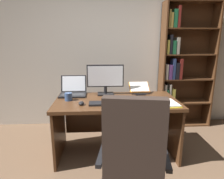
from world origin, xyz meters
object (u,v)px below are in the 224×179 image
Objects in this scene: open_binder at (159,104)px; pen at (128,97)px; laptop at (73,91)px; reading_stand_with_book at (139,88)px; bookshelf at (181,67)px; coffee_mug at (68,97)px; office_chair at (133,167)px; computer_mouse at (81,103)px; keyboard at (107,103)px; monitor at (105,80)px; desk at (116,113)px; notepad at (126,98)px.

open_binder is 0.43m from pen.
laptop is 1.27× the size of reading_stand_with_book.
bookshelf reaches higher than pen.
office_chair is at bearing -56.53° from coffee_mug.
laptop is (-0.64, 1.27, 0.34)m from office_chair.
bookshelf reaches higher than computer_mouse.
reading_stand_with_book is 2.89× the size of coffee_mug.
coffee_mug is (-0.48, 0.19, 0.04)m from keyboard.
monitor is (-1.31, -0.64, -0.07)m from bookshelf.
monitor is at bearing 28.33° from coffee_mug.
reading_stand_with_book reaches higher than keyboard.
laptop is 0.27m from coffee_mug.
desk is 1.07m from office_chair.
desk is at bearing 62.45° from keyboard.
reading_stand_with_book is at bearing 49.29° from notepad.
computer_mouse is at bearing 180.00° from keyboard.
bookshelf is 20.15× the size of computer_mouse.
pen is (0.28, 0.22, 0.00)m from keyboard.
coffee_mug is at bearing 133.33° from office_chair.
desk is 0.61m from open_binder.
monitor is at bearing 136.58° from open_binder.
office_chair reaches higher than reading_stand_with_book.
office_chair is at bearing -63.35° from laptop.
office_chair is 1.00m from computer_mouse.
open_binder is at bearing -76.33° from reading_stand_with_book.
desk is 0.55m from computer_mouse.
desk is 5.51× the size of reading_stand_with_book.
monitor reaches higher than laptop.
keyboard is 0.69m from reading_stand_with_book.
reading_stand_with_book is 1.01m from coffee_mug.
computer_mouse is at bearing -46.95° from coffee_mug.
keyboard is 3.00× the size of pen.
bookshelf is at bearing 39.54° from keyboard.
office_chair is 1.25m from coffee_mug.
monitor is 0.51m from reading_stand_with_book.
bookshelf is 1.72m from keyboard.
notepad is at bearing -130.71° from reading_stand_with_book.
open_binder is at bearing -121.52° from bookshelf.
coffee_mug is at bearing 158.46° from keyboard.
desk is at bearing 30.00° from computer_mouse.
office_chair reaches higher than notepad.
bookshelf is 4.49× the size of open_binder.
keyboard is at bearing -141.34° from pen.
keyboard is 2.00× the size of notepad.
laptop is at bearing -177.99° from reading_stand_with_book.
monitor is at bearing -1.23° from laptop.
open_binder is 1.12m from coffee_mug.
office_chair is 2.36× the size of open_binder.
monitor reaches higher than desk.
reading_stand_with_book is at bearing 33.78° from desk.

